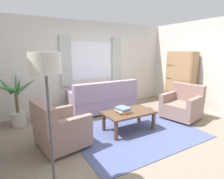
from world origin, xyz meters
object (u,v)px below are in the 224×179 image
book_stack_on_table (123,110)px  standing_lamp (46,76)px  armchair_left (59,129)px  bookshelf (180,82)px  armchair_right (182,105)px  potted_plant (16,103)px  couch (103,100)px  coffee_table (129,114)px

book_stack_on_table → standing_lamp: 2.19m
armchair_left → bookshelf: size_ratio=0.56×
armchair_right → potted_plant: bearing=-125.8°
book_stack_on_table → standing_lamp: size_ratio=0.19×
bookshelf → couch: bearing=72.8°
armchair_left → potted_plant: (-0.59, 1.46, 0.20)m
couch → bookshelf: size_ratio=1.10×
coffee_table → standing_lamp: standing_lamp is taller
couch → potted_plant: potted_plant is taller
armchair_left → book_stack_on_table: size_ratio=2.95×
armchair_right → coffee_table: (-1.66, 0.08, 0.03)m
armchair_left → potted_plant: potted_plant is taller
couch → book_stack_on_table: couch is taller
armchair_right → book_stack_on_table: armchair_right is taller
armchair_right → standing_lamp: bearing=-88.4°
standing_lamp → coffee_table: bearing=27.9°
armchair_right → standing_lamp: (-3.50, -0.90, 1.11)m
couch → bookshelf: bookshelf is taller
bookshelf → standing_lamp: 4.62m
armchair_right → bookshelf: 1.15m
potted_plant → standing_lamp: (0.26, -2.49, 0.92)m
armchair_left → book_stack_on_table: bearing=-101.2°
coffee_table → standing_lamp: size_ratio=0.63×
armchair_left → bookshelf: bearing=-90.7°
standing_lamp → bookshelf: bearing=21.1°
potted_plant → couch: bearing=-3.4°
couch → armchair_right: bearing=137.0°
armchair_left → coffee_table: size_ratio=0.88×
armchair_left → standing_lamp: bearing=152.5°
couch → armchair_left: (-1.60, -1.33, -0.01)m
book_stack_on_table → bookshelf: bookshelf is taller
bookshelf → standing_lamp: (-4.26, -1.64, 0.69)m
couch → bookshelf: 2.48m
coffee_table → standing_lamp: 2.35m
coffee_table → bookshelf: size_ratio=0.64×
armchair_right → coffee_table: bearing=-105.5°
bookshelf → potted_plant: bearing=79.3°
armchair_left → bookshelf: bookshelf is taller
armchair_right → coffee_table: 1.66m
couch → coffee_table: size_ratio=1.73×
potted_plant → book_stack_on_table: bearing=-37.5°
couch → coffee_table: (-0.08, -1.39, 0.01)m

